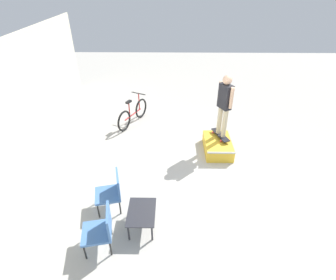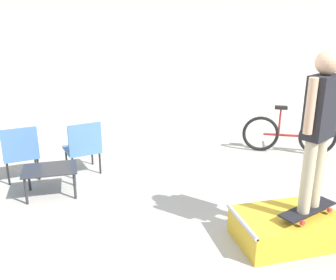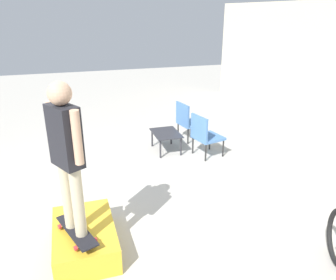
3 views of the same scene
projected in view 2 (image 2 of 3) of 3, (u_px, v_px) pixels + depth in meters
ground_plane at (178, 231)px, 4.49m from camera, size 24.00×24.00×0.00m
house_wall_back at (120, 59)px, 8.48m from camera, size 12.00×0.06×3.00m
skate_ramp_box at (287, 227)px, 4.26m from camera, size 1.17×0.73×0.36m
skateboard_on_ramp at (308, 209)px, 4.15m from camera, size 0.79×0.45×0.07m
person_skater at (320, 120)px, 3.82m from camera, size 0.51×0.36×1.72m
coffee_table at (50, 172)px, 5.30m from camera, size 0.75×0.54×0.41m
patio_chair_left at (21, 151)px, 5.76m from camera, size 0.61×0.61×0.88m
patio_chair_right at (83, 146)px, 5.99m from camera, size 0.63×0.63×0.88m
bicycle at (289, 134)px, 6.94m from camera, size 1.55×0.81×0.94m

